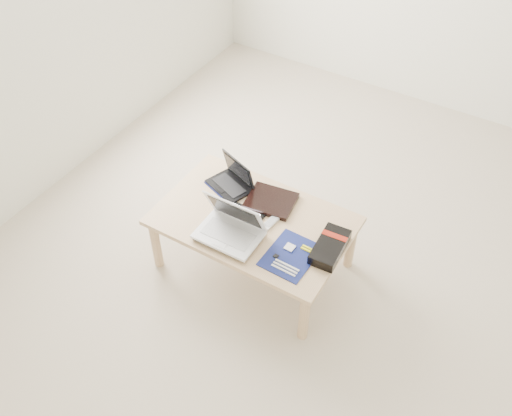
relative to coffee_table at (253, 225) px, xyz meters
The scene contains 14 objects.
ground 0.59m from the coffee_table, 32.69° to the left, with size 4.00×4.00×0.00m, color beige.
room_shell 1.41m from the coffee_table, 32.69° to the left, with size 4.20×4.20×2.70m.
coffee_table is the anchor object (origin of this frame).
book 0.18m from the coffee_table, 83.47° to the left, with size 0.31×0.27×0.03m.
netbook 0.32m from the coffee_table, 145.58° to the left, with size 0.31×0.27×0.19m.
tablet 0.09m from the coffee_table, 157.34° to the right, with size 0.23×0.18×0.01m.
remote 0.14m from the coffee_table, 30.69° to the left, with size 0.07×0.21×0.02m.
neoprene_sleeve 0.19m from the coffee_table, 104.76° to the right, with size 0.33×0.24×0.02m, color black.
white_laptop 0.21m from the coffee_table, 103.17° to the right, with size 0.35×0.25×0.24m.
motherboard 0.35m from the coffee_table, 22.54° to the right, with size 0.26×0.32×0.01m.
gpu_box 0.48m from the coffee_table, ahead, with size 0.16×0.29×0.06m.
cable_coil 0.21m from the coffee_table, behind, with size 0.10×0.10×0.01m, color black.
floor_cable_coil 0.77m from the coffee_table, behind, with size 0.18×0.18×0.01m, color black.
floor_cable_trail 0.66m from the coffee_table, 166.68° to the left, with size 0.01×0.01×0.37m, color black.
Camera 1 is at (0.78, -2.18, 2.74)m, focal length 40.00 mm.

